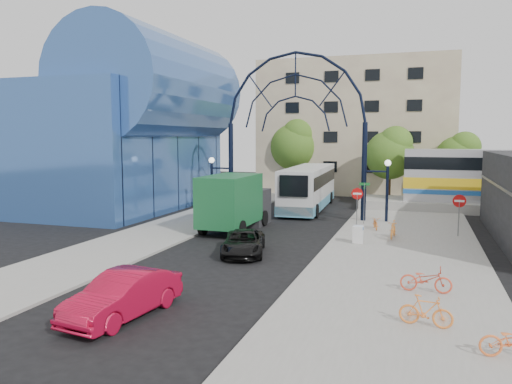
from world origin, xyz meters
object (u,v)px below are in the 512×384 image
(bike_near_a, at_px, (376,223))
(bike_near_b, at_px, (393,230))
(gateway_arch, at_px, (295,101))
(tree_north_b, at_px, (295,144))
(sandwich_board, at_px, (358,232))
(tree_north_a, at_px, (391,152))
(black_suv, at_px, (244,243))
(street_name_sign, at_px, (364,194))
(stop_sign, at_px, (357,197))
(city_bus, at_px, (308,187))
(green_truck, at_px, (236,202))
(bike_far_b, at_px, (426,311))
(do_not_enter_sign, at_px, (459,205))
(bike_far_a, at_px, (426,279))
(red_sedan, at_px, (123,295))
(tree_north_c, at_px, (460,156))

(bike_near_a, bearing_deg, bike_near_b, -78.36)
(gateway_arch, bearing_deg, tree_north_b, 103.68)
(sandwich_board, relative_size, bike_near_b, 0.57)
(sandwich_board, xyz_separation_m, tree_north_b, (-9.48, 23.95, 4.52))
(tree_north_a, distance_m, black_suv, 24.92)
(street_name_sign, bearing_deg, bike_near_b, -64.79)
(sandwich_board, relative_size, tree_north_b, 0.12)
(tree_north_b, bearing_deg, stop_sign, -64.17)
(city_bus, distance_m, green_truck, 11.24)
(tree_north_a, height_order, bike_far_b, tree_north_a)
(sandwich_board, distance_m, bike_near_b, 2.69)
(do_not_enter_sign, distance_m, bike_far_a, 12.25)
(do_not_enter_sign, relative_size, red_sedan, 0.54)
(black_suv, bearing_deg, street_name_sign, 50.31)
(stop_sign, xyz_separation_m, tree_north_c, (7.32, 15.93, 2.28))
(gateway_arch, distance_m, bike_far_b, 23.07)
(city_bus, bearing_deg, street_name_sign, -54.33)
(tree_north_c, distance_m, bike_far_b, 33.93)
(do_not_enter_sign, bearing_deg, tree_north_c, 86.42)
(tree_north_b, bearing_deg, city_bus, -70.50)
(city_bus, relative_size, bike_far_a, 6.83)
(bike_far_a, bearing_deg, black_suv, 65.46)
(stop_sign, distance_m, do_not_enter_sign, 6.51)
(do_not_enter_sign, relative_size, green_truck, 0.34)
(street_name_sign, distance_m, bike_far_a, 15.21)
(bike_near_b, bearing_deg, sandwich_board, -125.96)
(gateway_arch, distance_m, black_suv, 14.38)
(stop_sign, height_order, black_suv, stop_sign)
(do_not_enter_sign, relative_size, black_suv, 0.56)
(bike_near_a, bearing_deg, tree_north_a, 77.77)
(gateway_arch, distance_m, bike_far_a, 20.07)
(black_suv, bearing_deg, bike_near_a, 41.38)
(tree_north_a, bearing_deg, bike_far_a, -83.92)
(city_bus, xyz_separation_m, bike_far_b, (9.17, -24.92, -1.22))
(bike_far_a, bearing_deg, tree_north_a, 6.30)
(stop_sign, distance_m, street_name_sign, 0.74)
(stop_sign, relative_size, tree_north_c, 0.38)
(stop_sign, height_order, tree_north_b, tree_north_b)
(bike_far_a, bearing_deg, do_not_enter_sign, -8.77)
(city_bus, relative_size, bike_near_a, 8.51)
(gateway_arch, bearing_deg, bike_far_a, -60.42)
(tree_north_a, xyz_separation_m, bike_far_a, (2.98, -27.95, -3.99))
(black_suv, distance_m, bike_far_a, 9.67)
(tree_north_c, height_order, bike_near_a, tree_north_c)
(city_bus, bearing_deg, stop_sign, -58.83)
(do_not_enter_sign, xyz_separation_m, city_bus, (-11.10, 9.26, -0.14))
(street_name_sign, relative_size, bike_far_b, 1.72)
(tree_north_a, height_order, tree_north_b, tree_north_b)
(do_not_enter_sign, relative_size, tree_north_c, 0.38)
(sandwich_board, bearing_deg, red_sedan, -113.95)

